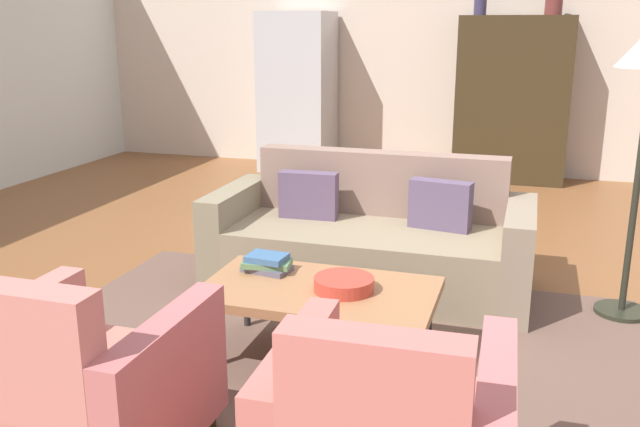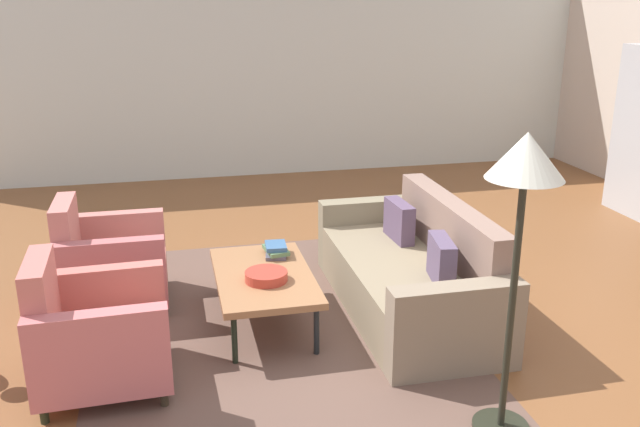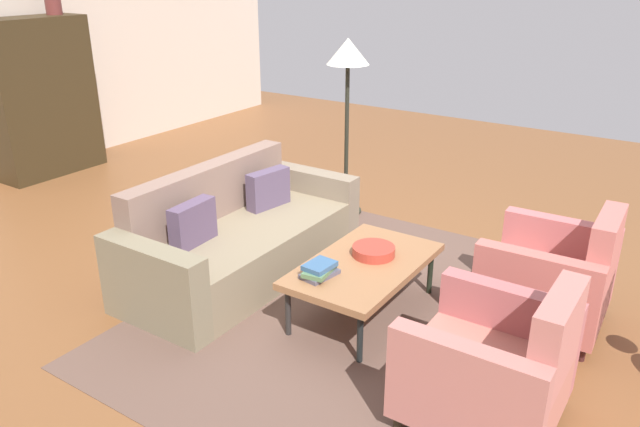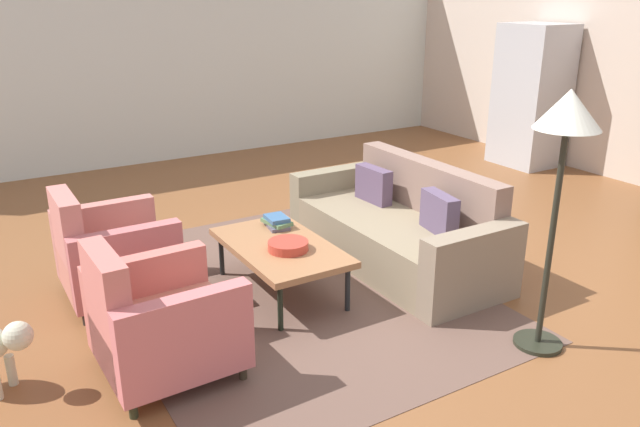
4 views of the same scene
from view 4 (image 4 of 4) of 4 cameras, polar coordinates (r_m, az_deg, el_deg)
name	(u,v)px [view 4 (image 4 of 4)]	position (r m, az deg, el deg)	size (l,w,h in m)	color
ground_plane	(390,284)	(5.17, 6.42, -6.37)	(11.53, 11.53, 0.00)	brown
wall_left	(181,56)	(8.98, -12.53, 13.81)	(0.12, 8.58, 2.80)	silver
area_rug	(287,290)	(5.04, -3.04, -6.92)	(3.40, 2.60, 0.01)	brown
couch	(401,230)	(5.50, 7.42, -1.49)	(2.10, 0.90, 0.86)	#83745A
coffee_table	(280,248)	(4.87, -3.64, -3.19)	(1.20, 0.70, 0.41)	#282624
armchair_left	(109,256)	(5.06, -18.69, -3.69)	(0.80, 0.80, 0.88)	#31291B
armchair_right	(156,324)	(4.00, -14.71, -9.73)	(0.83, 0.83, 0.88)	black
fruit_bowl	(288,246)	(4.73, -2.92, -2.94)	(0.31, 0.31, 0.07)	#B2392B
book_stack	(277,222)	(5.19, -3.95, -0.76)	(0.28, 0.20, 0.09)	#555163
refrigerator	(531,96)	(8.91, 18.69, 10.12)	(0.80, 0.73, 1.85)	#B7BABF
floor_lamp	(566,135)	(4.05, 21.44, 6.66)	(0.40, 0.40, 1.72)	black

